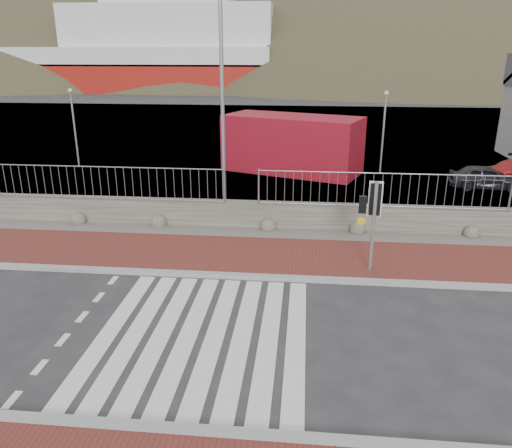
# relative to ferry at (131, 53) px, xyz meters

# --- Properties ---
(ground) EXTENTS (220.00, 220.00, 0.00)m
(ground) POSITION_rel_ferry_xyz_m (24.65, -67.90, -5.36)
(ground) COLOR #28282B
(ground) RESTS_ON ground
(sidewalk_far) EXTENTS (40.00, 3.00, 0.08)m
(sidewalk_far) POSITION_rel_ferry_xyz_m (24.65, -63.40, -5.32)
(sidewalk_far) COLOR maroon
(sidewalk_far) RESTS_ON ground
(kerb_near) EXTENTS (40.00, 0.25, 0.12)m
(kerb_near) POSITION_rel_ferry_xyz_m (24.65, -70.90, -5.31)
(kerb_near) COLOR gray
(kerb_near) RESTS_ON ground
(kerb_far) EXTENTS (40.00, 0.25, 0.12)m
(kerb_far) POSITION_rel_ferry_xyz_m (24.65, -64.90, -5.31)
(kerb_far) COLOR gray
(kerb_far) RESTS_ON ground
(zebra_crossing) EXTENTS (4.62, 5.60, 0.01)m
(zebra_crossing) POSITION_rel_ferry_xyz_m (24.65, -67.90, -5.36)
(zebra_crossing) COLOR silver
(zebra_crossing) RESTS_ON ground
(gravel_strip) EXTENTS (40.00, 1.50, 0.06)m
(gravel_strip) POSITION_rel_ferry_xyz_m (24.65, -61.40, -5.33)
(gravel_strip) COLOR #59544C
(gravel_strip) RESTS_ON ground
(stone_wall) EXTENTS (40.00, 0.60, 0.90)m
(stone_wall) POSITION_rel_ferry_xyz_m (24.65, -60.60, -4.91)
(stone_wall) COLOR #4E4A40
(stone_wall) RESTS_ON ground
(railing) EXTENTS (18.07, 0.07, 1.22)m
(railing) POSITION_rel_ferry_xyz_m (24.65, -60.75, -3.54)
(railing) COLOR gray
(railing) RESTS_ON stone_wall
(quay) EXTENTS (120.00, 40.00, 0.50)m
(quay) POSITION_rel_ferry_xyz_m (24.65, -40.00, -5.36)
(quay) COLOR #4C4C4F
(quay) RESTS_ON ground
(water) EXTENTS (220.00, 50.00, 0.05)m
(water) POSITION_rel_ferry_xyz_m (24.65, -5.00, -5.36)
(water) COLOR #3F4C54
(water) RESTS_ON ground
(ferry) EXTENTS (50.00, 16.00, 20.00)m
(ferry) POSITION_rel_ferry_xyz_m (0.00, 0.00, 0.00)
(ferry) COLOR maroon
(ferry) RESTS_ON ground
(hills_backdrop) EXTENTS (254.00, 90.00, 100.00)m
(hills_backdrop) POSITION_rel_ferry_xyz_m (31.40, 20.00, -28.42)
(hills_backdrop) COLOR #353821
(hills_backdrop) RESTS_ON ground
(traffic_signal_far) EXTENTS (0.64, 0.27, 2.66)m
(traffic_signal_far) POSITION_rel_ferry_xyz_m (28.73, -64.10, -3.44)
(traffic_signal_far) COLOR gray
(traffic_signal_far) RESTS_ON ground
(streetlight) EXTENTS (1.71, 0.26, 8.05)m
(streetlight) POSITION_rel_ferry_xyz_m (24.02, -59.81, -0.83)
(streetlight) COLOR gray
(streetlight) RESTS_ON ground
(shipping_container) EXTENTS (7.41, 5.13, 2.85)m
(shipping_container) POSITION_rel_ferry_xyz_m (26.13, -51.91, -3.94)
(shipping_container) COLOR maroon
(shipping_container) RESTS_ON ground
(car_a) EXTENTS (3.27, 1.54, 1.08)m
(car_a) POSITION_rel_ferry_xyz_m (35.01, -54.47, -4.82)
(car_a) COLOR black
(car_a) RESTS_ON ground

